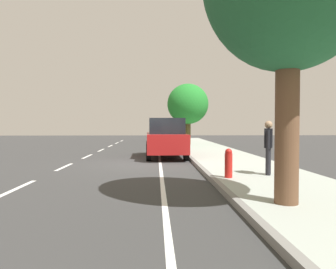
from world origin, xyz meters
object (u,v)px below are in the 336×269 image
parked_sedan_white_mid (163,134)px  street_tree_far_end (188,104)px  bicycle_at_curb (171,141)px  parked_suv_red_second (166,137)px  pedestrian_on_phone (268,144)px  fire_hydrant (229,163)px  cyclist_with_backpack (174,133)px

parked_sedan_white_mid → street_tree_far_end: (1.84, -7.48, 2.54)m
parked_sedan_white_mid → bicycle_at_curb: bearing=-86.0°
parked_suv_red_second → pedestrian_on_phone: size_ratio=2.90×
parked_sedan_white_mid → fire_hydrant: 23.49m
bicycle_at_curb → pedestrian_on_phone: size_ratio=1.07×
pedestrian_on_phone → parked_sedan_white_mid: bearing=96.8°
parked_sedan_white_mid → cyclist_with_backpack: size_ratio=2.61×
parked_suv_red_second → fire_hydrant: bearing=-77.4°
parked_suv_red_second → pedestrian_on_phone: 7.26m
bicycle_at_curb → fire_hydrant: (0.89, -16.04, 0.18)m
parked_suv_red_second → fire_hydrant: size_ratio=5.66×
parked_sedan_white_mid → fire_hydrant: bearing=-86.6°
pedestrian_on_phone → fire_hydrant: bearing=-159.6°
bicycle_at_curb → fire_hydrant: bearing=-86.8°
parked_suv_red_second → parked_sedan_white_mid: size_ratio=1.07×
pedestrian_on_phone → fire_hydrant: size_ratio=1.95×
parked_sedan_white_mid → pedestrian_on_phone: (2.74, -22.95, 0.32)m
fire_hydrant → street_tree_far_end: bearing=88.5°
parked_suv_red_second → cyclist_with_backpack: size_ratio=2.80×
parked_sedan_white_mid → street_tree_far_end: street_tree_far_end is taller
parked_suv_red_second → fire_hydrant: (1.59, -7.15, -0.46)m
parked_suv_red_second → bicycle_at_curb: size_ratio=2.72×
parked_suv_red_second → parked_sedan_white_mid: (0.18, 16.30, -0.27)m
parked_sedan_white_mid → street_tree_far_end: size_ratio=0.93×
bicycle_at_curb → cyclist_with_backpack: bearing=-63.3°
parked_sedan_white_mid → bicycle_at_curb: 7.43m
pedestrian_on_phone → street_tree_far_end: bearing=93.3°
pedestrian_on_phone → fire_hydrant: pedestrian_on_phone is taller
parked_suv_red_second → pedestrian_on_phone: parked_suv_red_second is taller
bicycle_at_curb → fire_hydrant: size_ratio=2.08×
parked_sedan_white_mid → street_tree_far_end: bearing=-76.2°
parked_suv_red_second → fire_hydrant: 7.34m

